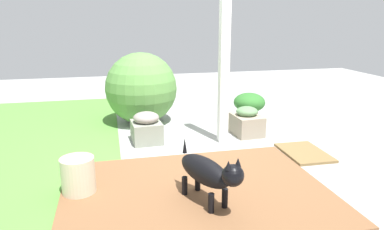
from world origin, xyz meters
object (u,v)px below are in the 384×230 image
object	(u,v)px
stone_planter_nearest	(247,122)
doormat	(304,153)
stone_planter_mid	(146,128)
dog	(208,172)
ceramic_urn	(78,176)
round_shrub	(141,88)
porch_pillar	(224,60)
terracotta_pot_broad	(249,105)

from	to	relation	value
stone_planter_nearest	doormat	xyz separation A→B (m)	(-0.84, -0.40, -0.16)
stone_planter_mid	dog	distance (m)	1.75
ceramic_urn	dog	bearing A→B (deg)	-113.13
stone_planter_nearest	dog	bearing A→B (deg)	149.46
stone_planter_nearest	round_shrub	distance (m)	1.63
porch_pillar	stone_planter_nearest	distance (m)	0.98
terracotta_pot_broad	doormat	world-z (taller)	terracotta_pot_broad
stone_planter_nearest	terracotta_pot_broad	xyz separation A→B (m)	(0.55, -0.25, 0.10)
porch_pillar	stone_planter_mid	xyz separation A→B (m)	(0.19, 0.95, -0.86)
ceramic_urn	terracotta_pot_broad	bearing A→B (deg)	-52.38
porch_pillar	ceramic_urn	bearing A→B (deg)	122.13
terracotta_pot_broad	round_shrub	bearing A→B (deg)	77.73
terracotta_pot_broad	ceramic_urn	size ratio (longest dim) A/B	1.37
terracotta_pot_broad	dog	xyz separation A→B (m)	(-2.27, 1.27, 0.03)
porch_pillar	doormat	xyz separation A→B (m)	(-0.64, -0.80, -1.03)
round_shrub	stone_planter_nearest	bearing A→B (deg)	-123.97
stone_planter_mid	round_shrub	distance (m)	0.96
dog	ceramic_urn	distance (m)	1.18
porch_pillar	round_shrub	distance (m)	1.52
terracotta_pot_broad	ceramic_urn	world-z (taller)	terracotta_pot_broad
porch_pillar	dog	distance (m)	1.80
stone_planter_nearest	stone_planter_mid	distance (m)	1.35
dog	ceramic_urn	bearing A→B (deg)	66.87
round_shrub	ceramic_urn	xyz separation A→B (m)	(-2.15, 0.77, -0.35)
dog	ceramic_urn	xyz separation A→B (m)	(0.46, 1.08, -0.13)
stone_planter_nearest	stone_planter_mid	xyz separation A→B (m)	(-0.01, 1.35, 0.01)
dog	doormat	size ratio (longest dim) A/B	1.11
stone_planter_nearest	dog	size ratio (longest dim) A/B	0.65
stone_planter_mid	stone_planter_nearest	bearing A→B (deg)	-89.73
round_shrub	terracotta_pot_broad	size ratio (longest dim) A/B	2.23
stone_planter_mid	dog	xyz separation A→B (m)	(-1.72, -0.33, 0.11)
porch_pillar	dog	xyz separation A→B (m)	(-1.52, 0.61, -0.74)
dog	doormat	bearing A→B (deg)	-57.94
porch_pillar	dog	world-z (taller)	porch_pillar
ceramic_urn	stone_planter_mid	bearing A→B (deg)	-30.65
terracotta_pot_broad	dog	bearing A→B (deg)	150.78
round_shrub	dog	distance (m)	2.64
stone_planter_mid	doormat	bearing A→B (deg)	-115.43
stone_planter_nearest	ceramic_urn	size ratio (longest dim) A/B	1.40
stone_planter_nearest	porch_pillar	bearing A→B (deg)	116.34
porch_pillar	ceramic_urn	xyz separation A→B (m)	(-1.06, 1.69, -0.87)
porch_pillar	terracotta_pot_broad	size ratio (longest dim) A/B	4.44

